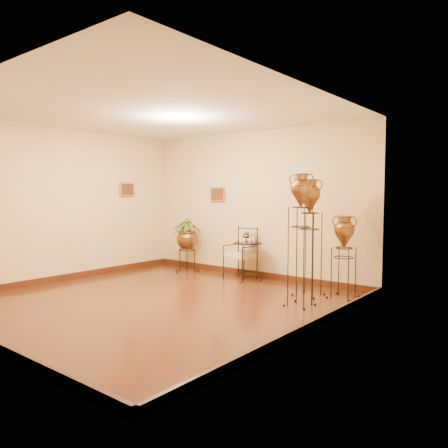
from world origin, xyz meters
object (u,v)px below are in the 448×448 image
Objects in this scene: armchair at (240,254)px; planter_urn at (187,237)px; amphora_tall at (300,238)px; side_table at (248,261)px; amphora_mid at (309,236)px.

planter_urn is at bearing -176.52° from armchair.
amphora_tall is at bearing -18.24° from planter_urn.
amphora_tall is 1.98m from side_table.
amphora_mid reaches higher than side_table.
amphora_mid is 1.45× the size of planter_urn.
amphora_mid is 1.76m from armchair.
planter_urn is (-3.03, 0.41, -0.22)m from amphora_mid.
amphora_mid is at bearing 107.23° from amphora_tall.
planter_urn is 1.66m from side_table.
amphora_mid is at bearing -10.37° from armchair.
amphora_tall is at bearing -72.77° from amphora_mid.
amphora_mid reaches higher than armchair.
side_table is (-1.41, 0.31, -0.56)m from amphora_mid.
planter_urn reaches higher than armchair.
amphora_mid is 1.93× the size of armchair.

